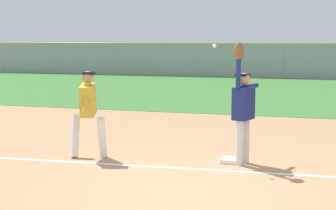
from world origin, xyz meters
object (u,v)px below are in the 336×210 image
(parked_car_blue, at_px, (204,63))
(baseball, at_px, (214,46))
(runner, at_px, (88,108))
(parked_car_white, at_px, (280,64))
(fielder, at_px, (243,105))
(first_base, at_px, (231,160))

(parked_car_blue, bearing_deg, baseball, -82.62)
(runner, relative_size, parked_car_white, 0.38)
(fielder, xyz_separation_m, baseball, (-0.52, -0.15, 1.09))
(first_base, relative_size, baseball, 5.14)
(fielder, height_order, parked_car_white, fielder)
(first_base, distance_m, fielder, 1.10)
(first_base, xyz_separation_m, fielder, (0.22, -0.08, 1.08))
(runner, height_order, baseball, baseball)
(first_base, height_order, parked_car_white, parked_car_white)
(runner, bearing_deg, first_base, -6.80)
(runner, distance_m, parked_car_white, 26.75)
(fielder, distance_m, parked_car_blue, 26.44)
(fielder, xyz_separation_m, parked_car_blue, (-6.32, 25.67, -0.45))
(first_base, height_order, fielder, fielder)
(parked_car_blue, relative_size, parked_car_white, 1.02)
(parked_car_blue, distance_m, parked_car_white, 5.22)
(parked_car_blue, xyz_separation_m, parked_car_white, (5.17, 0.70, 0.00))
(parked_car_blue, bearing_deg, runner, -87.97)
(fielder, height_order, runner, fielder)
(fielder, relative_size, parked_car_white, 0.51)
(first_base, height_order, parked_car_blue, parked_car_blue)
(runner, distance_m, parked_car_blue, 26.20)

